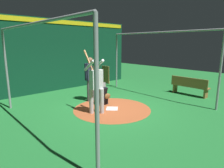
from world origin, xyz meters
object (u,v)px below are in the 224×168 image
(batter, at_px, (96,81))
(bat_rack, at_px, (104,75))
(umpire, at_px, (90,77))
(catcher, at_px, (102,96))
(bench, at_px, (189,86))
(home_plate, at_px, (112,109))

(batter, distance_m, bat_rack, 5.40)
(batter, height_order, umpire, batter)
(catcher, bearing_deg, bench, 66.92)
(bench, bearing_deg, batter, -102.31)
(umpire, bearing_deg, batter, -29.18)
(batter, height_order, catcher, batter)
(home_plate, relative_size, catcher, 0.46)
(batter, height_order, bat_rack, batter)
(catcher, xyz_separation_m, bat_rack, (-3.27, 2.87, 0.14))
(bat_rack, bearing_deg, batter, -43.05)
(bat_rack, bearing_deg, home_plate, -36.76)
(home_plate, xyz_separation_m, batter, (-0.04, -0.70, 1.13))
(batter, relative_size, catcher, 2.38)
(catcher, xyz_separation_m, umpire, (-0.70, -0.03, 0.69))
(umpire, height_order, bat_rack, umpire)
(home_plate, bearing_deg, bat_rack, 143.24)
(bench, bearing_deg, bat_rack, -167.97)
(batter, bearing_deg, umpire, 150.82)
(bat_rack, bearing_deg, catcher, -41.31)
(catcher, distance_m, bat_rack, 4.36)
(catcher, relative_size, bat_rack, 0.87)
(umpire, bearing_deg, catcher, 2.69)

